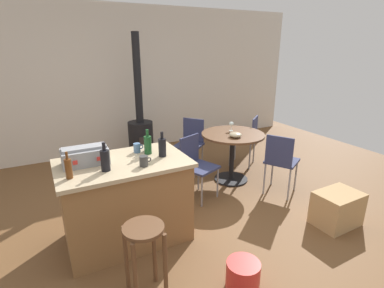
# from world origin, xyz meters

# --- Properties ---
(ground_plane) EXTENTS (8.80, 8.80, 0.00)m
(ground_plane) POSITION_xyz_m (0.00, 0.00, 0.00)
(ground_plane) COLOR brown
(back_wall) EXTENTS (8.00, 0.10, 2.70)m
(back_wall) POSITION_xyz_m (0.00, 3.04, 1.35)
(back_wall) COLOR beige
(back_wall) RESTS_ON ground_plane
(kitchen_island) EXTENTS (1.28, 0.80, 0.89)m
(kitchen_island) POSITION_xyz_m (-0.64, 0.15, 0.45)
(kitchen_island) COLOR olive
(kitchen_island) RESTS_ON ground_plane
(wooden_stool) EXTENTS (0.33, 0.33, 0.67)m
(wooden_stool) POSITION_xyz_m (-0.73, -0.70, 0.48)
(wooden_stool) COLOR brown
(wooden_stool) RESTS_ON ground_plane
(dining_table) EXTENTS (0.93, 0.93, 0.75)m
(dining_table) POSITION_xyz_m (1.18, 0.83, 0.57)
(dining_table) COLOR black
(dining_table) RESTS_ON ground_plane
(folding_chair_near) EXTENTS (0.52, 0.52, 0.85)m
(folding_chair_near) POSITION_xyz_m (0.45, 0.63, 0.50)
(folding_chair_near) COLOR navy
(folding_chair_near) RESTS_ON ground_plane
(folding_chair_far) EXTENTS (0.55, 0.55, 0.87)m
(folding_chair_far) POSITION_xyz_m (1.50, 0.14, 0.52)
(folding_chair_far) COLOR navy
(folding_chair_far) RESTS_ON ground_plane
(folding_chair_left) EXTENTS (0.56, 0.56, 0.86)m
(folding_chair_left) POSITION_xyz_m (1.76, 1.22, 0.51)
(folding_chair_left) COLOR navy
(folding_chair_left) RESTS_ON ground_plane
(folding_chair_right) EXTENTS (0.56, 0.56, 0.86)m
(folding_chair_right) POSITION_xyz_m (0.79, 1.45, 0.51)
(folding_chair_right) COLOR navy
(folding_chair_right) RESTS_ON ground_plane
(wood_stove) EXTENTS (0.44, 0.45, 2.20)m
(wood_stove) POSITION_xyz_m (0.25, 2.34, 0.53)
(wood_stove) COLOR black
(wood_stove) RESTS_ON ground_plane
(toolbox) EXTENTS (0.43, 0.25, 0.18)m
(toolbox) POSITION_xyz_m (-0.98, 0.25, 0.97)
(toolbox) COLOR gray
(toolbox) RESTS_ON kitchen_island
(bottle_0) EXTENTS (0.06, 0.06, 0.20)m
(bottle_0) POSITION_xyz_m (-0.31, 0.34, 0.97)
(bottle_0) COLOR black
(bottle_0) RESTS_ON kitchen_island
(bottle_1) EXTENTS (0.08, 0.08, 0.27)m
(bottle_1) POSITION_xyz_m (-0.84, -0.01, 0.99)
(bottle_1) COLOR black
(bottle_1) RESTS_ON kitchen_island
(bottle_2) EXTENTS (0.08, 0.08, 0.27)m
(bottle_2) POSITION_xyz_m (-0.34, 0.24, 0.99)
(bottle_2) COLOR #194C23
(bottle_2) RESTS_ON kitchen_island
(bottle_3) EXTENTS (0.08, 0.08, 0.26)m
(bottle_3) POSITION_xyz_m (-0.24, 0.10, 0.99)
(bottle_3) COLOR black
(bottle_3) RESTS_ON kitchen_island
(bottle_4) EXTENTS (0.06, 0.06, 0.24)m
(bottle_4) POSITION_xyz_m (-1.16, -0.03, 0.98)
(bottle_4) COLOR #603314
(bottle_4) RESTS_ON kitchen_island
(cup_0) EXTENTS (0.11, 0.07, 0.10)m
(cup_0) POSITION_xyz_m (-0.43, 0.33, 0.94)
(cup_0) COLOR #4C7099
(cup_0) RESTS_ON kitchen_island
(cup_1) EXTENTS (0.12, 0.08, 0.10)m
(cup_1) POSITION_xyz_m (-0.49, -0.06, 0.94)
(cup_1) COLOR #383838
(cup_1) RESTS_ON kitchen_island
(wine_glass) EXTENTS (0.07, 0.07, 0.14)m
(wine_glass) POSITION_xyz_m (1.24, 0.96, 0.86)
(wine_glass) COLOR silver
(wine_glass) RESTS_ON dining_table
(serving_bowl) EXTENTS (0.18, 0.18, 0.07)m
(serving_bowl) POSITION_xyz_m (1.10, 0.66, 0.78)
(serving_bowl) COLOR tan
(serving_bowl) RESTS_ON dining_table
(cardboard_box) EXTENTS (0.52, 0.38, 0.40)m
(cardboard_box) POSITION_xyz_m (1.57, -0.73, 0.20)
(cardboard_box) COLOR tan
(cardboard_box) RESTS_ON ground_plane
(plastic_bucket) EXTENTS (0.29, 0.29, 0.26)m
(plastic_bucket) POSITION_xyz_m (0.02, -1.01, 0.13)
(plastic_bucket) COLOR red
(plastic_bucket) RESTS_ON ground_plane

